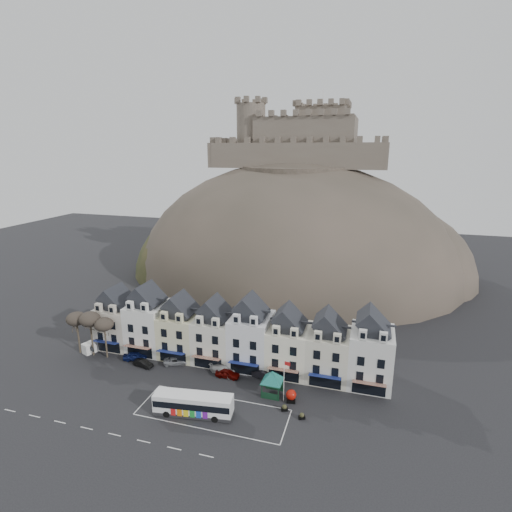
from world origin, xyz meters
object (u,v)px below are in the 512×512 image
(car_black, at_px, (143,363))
(car_maroon, at_px, (228,374))
(bus_shelter, at_px, (272,377))
(car_charcoal, at_px, (265,375))
(white_van, at_px, (94,346))
(red_buoy, at_px, (291,396))
(flagpole, at_px, (284,378))
(car_silver, at_px, (176,361))
(car_white, at_px, (223,370))
(car_navy, at_px, (135,356))
(bus, at_px, (193,403))

(car_black, distance_m, car_maroon, 15.64)
(bus_shelter, relative_size, car_charcoal, 1.43)
(white_van, relative_size, car_black, 1.21)
(car_maroon, relative_size, car_charcoal, 0.91)
(red_buoy, relative_size, car_charcoal, 0.43)
(flagpole, xyz_separation_m, car_charcoal, (-4.37, 5.12, -3.28))
(red_buoy, height_order, car_silver, red_buoy)
(red_buoy, distance_m, flagpole, 3.21)
(car_white, bearing_deg, bus_shelter, -89.57)
(white_van, relative_size, car_silver, 1.06)
(car_navy, relative_size, car_black, 1.12)
(bus, xyz_separation_m, car_black, (-14.28, 9.47, -1.17))
(bus, bearing_deg, car_silver, 119.45)
(bus, relative_size, car_maroon, 2.86)
(red_buoy, xyz_separation_m, car_charcoal, (-5.43, 4.92, -0.25))
(car_navy, bearing_deg, car_white, -110.31)
(red_buoy, relative_size, car_black, 0.51)
(white_van, distance_m, car_black, 12.40)
(car_silver, bearing_deg, car_maroon, -121.75)
(car_silver, height_order, car_white, car_white)
(bus_shelter, xyz_separation_m, red_buoy, (3.21, -0.89, -2.20))
(bus_shelter, height_order, car_white, bus_shelter)
(red_buoy, bearing_deg, car_black, 174.94)
(car_white, height_order, car_charcoal, car_charcoal)
(white_van, bearing_deg, bus_shelter, 15.26)
(white_van, bearing_deg, bus, -2.76)
(car_black, relative_size, car_charcoal, 0.84)
(flagpole, height_order, car_navy, flagpole)
(car_navy, xyz_separation_m, car_maroon, (18.31, -0.65, -0.02))
(red_buoy, distance_m, car_black, 27.38)
(car_maroon, bearing_deg, car_silver, 82.79)
(flagpole, relative_size, car_black, 1.85)
(white_van, height_order, car_white, white_van)
(car_black, bearing_deg, car_white, -71.91)
(car_navy, relative_size, car_white, 0.86)
(white_van, distance_m, car_silver, 17.34)
(car_charcoal, bearing_deg, car_maroon, 113.28)
(car_maroon, xyz_separation_m, car_charcoal, (6.25, 1.43, 0.04))
(car_white, distance_m, car_charcoal, 7.47)
(flagpole, relative_size, white_van, 1.52)
(car_navy, relative_size, car_silver, 0.98)
(bus_shelter, distance_m, car_maroon, 9.20)
(red_buoy, bearing_deg, white_van, 172.89)
(flagpole, relative_size, car_navy, 1.65)
(bus, xyz_separation_m, red_buoy, (12.99, 7.05, -0.80))
(red_buoy, relative_size, white_van, 0.42)
(flagpole, bearing_deg, car_black, 174.30)
(flagpole, height_order, car_silver, flagpole)
(car_black, height_order, car_charcoal, car_charcoal)
(car_silver, bearing_deg, car_navy, 71.71)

